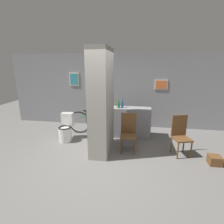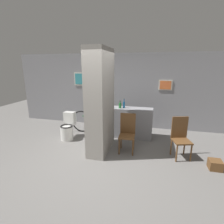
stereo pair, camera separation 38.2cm
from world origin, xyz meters
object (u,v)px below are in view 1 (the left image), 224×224
(toilet, at_px, (66,129))
(bicycle, at_px, (94,123))
(chair_by_doorway, at_px, (180,134))
(bottle_tall, at_px, (122,104))
(chair_near_pillar, at_px, (128,131))

(toilet, xyz_separation_m, bicycle, (0.69, 0.63, 0.05))
(chair_by_doorway, distance_m, bottle_tall, 1.87)
(chair_by_doorway, xyz_separation_m, bottle_tall, (-1.55, 0.91, 0.51))
(bicycle, bearing_deg, chair_near_pillar, -39.19)
(bottle_tall, bearing_deg, chair_near_pillar, -74.41)
(chair_near_pillar, bearing_deg, bottle_tall, 103.00)
(bicycle, bearing_deg, toilet, -137.52)
(toilet, height_order, chair_by_doorway, chair_by_doorway)
(toilet, bearing_deg, bottle_tall, 19.41)
(toilet, distance_m, bicycle, 0.93)
(chair_by_doorway, xyz_separation_m, bicycle, (-2.49, 0.97, -0.15))
(chair_near_pillar, bearing_deg, chair_by_doorway, -2.32)
(toilet, distance_m, chair_by_doorway, 3.20)
(toilet, relative_size, chair_near_pillar, 0.81)
(chair_by_doorway, bearing_deg, bicycle, 142.07)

